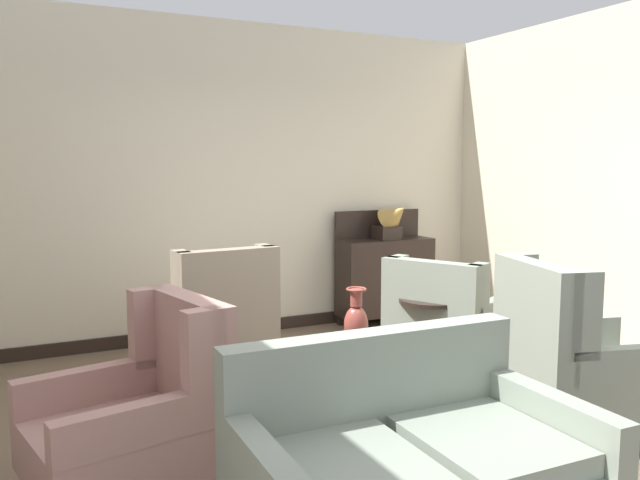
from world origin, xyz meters
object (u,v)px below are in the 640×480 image
gramophone (393,220)px  armchair_foreground_right (444,325)px  settee (412,475)px  armchair_near_sideboard (573,363)px  armchair_back_corner (141,413)px  coffee_table (351,365)px  armchair_near_window (217,322)px  porcelain_vase (356,321)px  sideboard (385,275)px  side_table (430,332)px

gramophone → armchair_foreground_right: bearing=-108.7°
settee → armchair_near_sideboard: armchair_near_sideboard is taller
armchair_back_corner → armchair_foreground_right: armchair_back_corner is taller
coffee_table → settee: 1.38m
armchair_near_window → armchair_back_corner: size_ratio=1.02×
porcelain_vase → armchair_near_sideboard: 1.37m
armchair_back_corner → armchair_near_sideboard: 2.59m
coffee_table → porcelain_vase: size_ratio=2.31×
armchair_foreground_right → armchair_near_sideboard: armchair_near_sideboard is taller
settee → gramophone: gramophone is taller
armchair_foreground_right → armchair_near_sideboard: size_ratio=0.98×
armchair_back_corner → sideboard: 3.88m
porcelain_vase → armchair_back_corner: (-1.38, -0.21, -0.28)m
settee → armchair_foreground_right: 2.50m
porcelain_vase → gramophone: (1.66, 2.16, 0.41)m
settee → armchair_back_corner: bearing=129.1°
coffee_table → gramophone: bearing=52.0°
armchair_back_corner → sideboard: sideboard is taller
armchair_foreground_right → armchair_near_sideboard: 1.23m
porcelain_vase → settee: bearing=-110.3°
armchair_near_sideboard → side_table: (-0.23, 1.17, -0.05)m
coffee_table → armchair_near_sideboard: size_ratio=0.81×
coffee_table → porcelain_vase: bearing=34.7°
armchair_near_sideboard → armchair_back_corner: bearing=95.8°
armchair_back_corner → armchair_foreground_right: size_ratio=0.96×
coffee_table → porcelain_vase: porcelain_vase is taller
porcelain_vase → armchair_back_corner: bearing=-171.1°
coffee_table → armchair_near_sideboard: armchair_near_sideboard is taller
porcelain_vase → armchair_back_corner: 1.42m
side_table → armchair_near_window: bearing=148.2°
settee → sideboard: size_ratio=1.23×
sideboard → armchair_foreground_right: bearing=-106.5°
armchair_near_window → armchair_foreground_right: 1.80m
coffee_table → gramophone: size_ratio=1.94×
armchair_near_window → armchair_back_corner: (-0.90, -1.60, -0.02)m
armchair_near_window → armchair_back_corner: armchair_near_window is taller
porcelain_vase → armchair_back_corner: armchair_back_corner is taller
settee → side_table: size_ratio=2.23×
porcelain_vase → settee: size_ratio=0.26×
porcelain_vase → armchair_foreground_right: bearing=26.7°
coffee_table → gramophone: (1.72, 2.20, 0.67)m
side_table → coffee_table: bearing=-151.4°
settee → sideboard: sideboard is taller
gramophone → armchair_back_corner: bearing=-142.0°
armchair_foreground_right → armchair_near_window: bearing=35.9°
armchair_near_window → gramophone: gramophone is taller
coffee_table → armchair_foreground_right: 1.32m
side_table → armchair_foreground_right: bearing=18.5°
sideboard → gramophone: gramophone is taller
armchair_foreground_right → armchair_back_corner: bearing=80.3°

